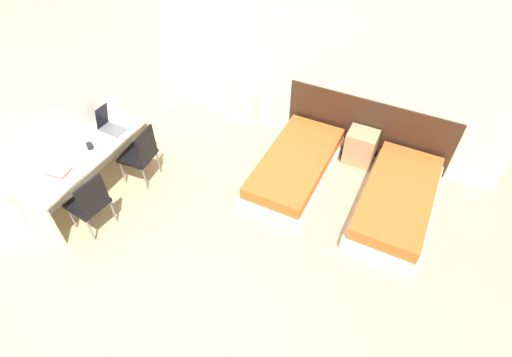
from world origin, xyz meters
TOP-DOWN VIEW (x-y plane):
  - ground_plane at (0.00, 0.00)m, footprint 20.00×20.00m
  - wall_back at (0.00, 3.99)m, footprint 5.88×0.05m
  - wall_left at (-2.47, 1.98)m, footprint 0.05×4.97m
  - headboard_panel at (0.99, 3.96)m, footprint 2.52×0.03m
  - bed_near_window at (0.25, 2.97)m, footprint 0.94×1.92m
  - bed_near_door at (1.73, 2.97)m, footprint 0.94×1.92m
  - nightstand at (0.99, 3.74)m, footprint 0.43×0.36m
  - radiator at (-1.33, 3.87)m, footprint 0.95×0.12m
  - desk at (-2.15, 1.44)m, footprint 0.59×1.92m
  - chair_near_laptop at (-1.70, 1.95)m, footprint 0.47×0.47m
  - chair_near_notebook at (-1.70, 0.94)m, footprint 0.48×0.48m
  - laptop at (-2.18, 1.96)m, footprint 0.36×0.23m
  - open_notebook at (-2.19, 1.01)m, footprint 0.31×0.24m
  - mug at (-2.13, 1.53)m, footprint 0.08×0.08m

SIDE VIEW (x-z plane):
  - ground_plane at x=0.00m, z-range 0.00..0.00m
  - bed_near_window at x=0.25m, z-range -0.01..0.39m
  - bed_near_door at x=1.73m, z-range -0.01..0.39m
  - nightstand at x=0.99m, z-range 0.00..0.54m
  - radiator at x=-1.33m, z-range 0.00..0.57m
  - headboard_panel at x=0.99m, z-range 0.00..0.97m
  - chair_near_laptop at x=-1.70m, z-range 0.05..0.96m
  - chair_near_notebook at x=-1.70m, z-range 0.05..0.96m
  - desk at x=-2.15m, z-range 0.21..0.95m
  - open_notebook at x=-2.19m, z-range 0.75..0.76m
  - mug at x=-2.13m, z-range 0.75..0.84m
  - laptop at x=-2.18m, z-range 0.64..1.00m
  - wall_back at x=0.00m, z-range 0.00..2.70m
  - wall_left at x=-2.47m, z-range 0.00..2.70m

